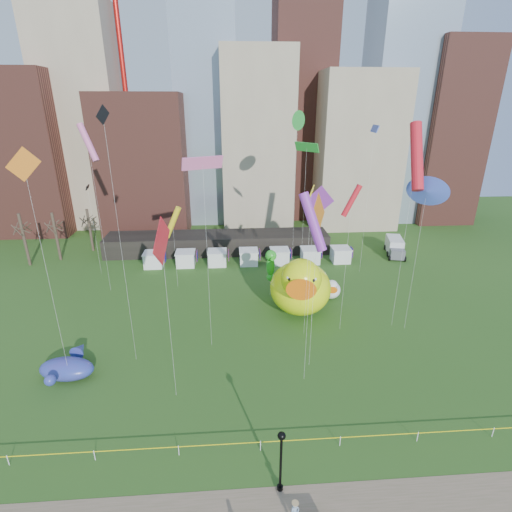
{
  "coord_description": "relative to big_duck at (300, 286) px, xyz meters",
  "views": [
    {
      "loc": [
        -1.82,
        -21.23,
        23.98
      ],
      "look_at": [
        0.3,
        9.03,
        12.0
      ],
      "focal_mm": 27.0,
      "sensor_mm": 36.0,
      "label": 1
    }
  ],
  "objects": [
    {
      "name": "kite_14",
      "position": [
        -0.85,
        -10.39,
        11.61
      ],
      "size": [
        1.93,
        3.34,
        17.28
      ],
      "color": "silver",
      "rests_on": "ground"
    },
    {
      "name": "kite_10",
      "position": [
        -18.1,
        -8.22,
        17.96
      ],
      "size": [
        0.69,
        1.43,
        24.0
      ],
      "color": "silver",
      "rests_on": "ground"
    },
    {
      "name": "kite_12",
      "position": [
        -0.32,
        -4.79,
        12.32
      ],
      "size": [
        1.22,
        3.03,
        16.49
      ],
      "color": "silver",
      "rests_on": "ground"
    },
    {
      "name": "kite_9",
      "position": [
        -24.98,
        7.64,
        16.11
      ],
      "size": [
        2.65,
        2.05,
        21.99
      ],
      "color": "silver",
      "rests_on": "ground"
    },
    {
      "name": "lamppost",
      "position": [
        -5.41,
        -23.29,
        -0.5
      ],
      "size": [
        0.53,
        0.53,
        5.09
      ],
      "color": "black",
      "rests_on": "footpath"
    },
    {
      "name": "vendor_tents",
      "position": [
        -5.44,
        15.91,
        -2.51
      ],
      "size": [
        33.24,
        2.8,
        2.4
      ],
      "color": "white",
      "rests_on": "ground"
    },
    {
      "name": "kite_6",
      "position": [
        -23.41,
        -11.31,
        15.75
      ],
      "size": [
        2.56,
        0.28,
        21.14
      ],
      "color": "silver",
      "rests_on": "ground"
    },
    {
      "name": "caution_tape",
      "position": [
        -6.46,
        -20.09,
        -2.93
      ],
      "size": [
        50.0,
        0.06,
        0.9
      ],
      "color": "white",
      "rests_on": "ground"
    },
    {
      "name": "kite_2",
      "position": [
        -28.07,
        13.71,
        9.4
      ],
      "size": [
        0.57,
        1.85,
        13.47
      ],
      "color": "silver",
      "rests_on": "ground"
    },
    {
      "name": "skyline",
      "position": [
        -4.21,
        40.97,
        17.83
      ],
      "size": [
        101.0,
        23.0,
        68.0
      ],
      "color": "brown",
      "rests_on": "ground"
    },
    {
      "name": "kite_16",
      "position": [
        10.25,
        -3.71,
        15.59
      ],
      "size": [
        1.38,
        3.96,
        22.52
      ],
      "color": "silver",
      "rests_on": "ground"
    },
    {
      "name": "kite_11",
      "position": [
        1.16,
        5.97,
        15.49
      ],
      "size": [
        2.59,
        3.15,
        19.75
      ],
      "color": "silver",
      "rests_on": "ground"
    },
    {
      "name": "small_duck",
      "position": [
        4.67,
        3.43,
        -2.27
      ],
      "size": [
        3.05,
        3.93,
        2.93
      ],
      "rotation": [
        0.0,
        0.0,
        -0.09
      ],
      "color": "white",
      "rests_on": "ground"
    },
    {
      "name": "ground",
      "position": [
        -6.46,
        -20.09,
        -3.61
      ],
      "size": [
        160.0,
        160.0,
        0.0
      ],
      "primitive_type": "plane",
      "color": "#2B551A",
      "rests_on": "ground"
    },
    {
      "name": "kite_15",
      "position": [
        -1.75,
        -12.45,
        11.7
      ],
      "size": [
        2.54,
        2.51,
        17.67
      ],
      "color": "silver",
      "rests_on": "ground"
    },
    {
      "name": "kite_8",
      "position": [
        -13.42,
        -13.79,
        10.73
      ],
      "size": [
        0.77,
        3.65,
        16.33
      ],
      "color": "silver",
      "rests_on": "ground"
    },
    {
      "name": "box_truck",
      "position": [
        19.66,
        18.45,
        -2.2
      ],
      "size": [
        3.8,
        6.82,
        2.74
      ],
      "rotation": [
        0.0,
        0.0,
        -0.23
      ],
      "color": "silver",
      "rests_on": "ground"
    },
    {
      "name": "kite_7",
      "position": [
        1.01,
        -2.4,
        10.76
      ],
      "size": [
        2.83,
        1.96,
        16.24
      ],
      "color": "silver",
      "rests_on": "ground"
    },
    {
      "name": "kite_13",
      "position": [
        11.4,
        11.59,
        17.19
      ],
      "size": [
        0.82,
        3.24,
        21.44
      ],
      "color": "silver",
      "rests_on": "ground"
    },
    {
      "name": "seahorse_purple",
      "position": [
        -1.84,
        1.99,
        0.02
      ],
      "size": [
        1.51,
        1.8,
        5.28
      ],
      "rotation": [
        0.0,
        0.0,
        0.14
      ],
      "color": "silver",
      "rests_on": "ground"
    },
    {
      "name": "bare_trees",
      "position": [
        -36.62,
        20.45,
        0.4
      ],
      "size": [
        8.44,
        6.44,
        8.5
      ],
      "color": "#382B21",
      "rests_on": "ground"
    },
    {
      "name": "kite_1",
      "position": [
        -10.58,
        -6.35,
        15.44
      ],
      "size": [
        3.69,
        2.08,
        19.72
      ],
      "color": "silver",
      "rests_on": "ground"
    },
    {
      "name": "big_duck",
      "position": [
        0.0,
        0.0,
        0.0
      ],
      "size": [
        8.87,
        10.85,
        7.87
      ],
      "rotation": [
        0.0,
        0.0,
        -0.18
      ],
      "color": "#E7FF0D",
      "rests_on": "ground"
    },
    {
      "name": "whale_inflatable",
      "position": [
        -23.84,
        -10.46,
        -2.58
      ],
      "size": [
        5.4,
        6.62,
        2.26
      ],
      "rotation": [
        0.0,
        0.0,
        -0.12
      ],
      "color": "#403695",
      "rests_on": "ground"
    },
    {
      "name": "seahorse_green",
      "position": [
        -3.13,
        4.79,
        1.08
      ],
      "size": [
        1.57,
        1.92,
        6.49
      ],
      "rotation": [
        0.0,
        0.0,
        0.08
      ],
      "color": "silver",
      "rests_on": "ground"
    },
    {
      "name": "pavilion",
      "position": [
        -10.46,
        21.91,
        -2.01
      ],
      "size": [
        38.0,
        6.0,
        3.2
      ],
      "primitive_type": "cube",
      "color": "black",
      "rests_on": "ground"
    },
    {
      "name": "kite_0",
      "position": [
        3.95,
        -4.16,
        11.34
      ],
      "size": [
        2.0,
        0.69,
        16.66
      ],
      "color": "silver",
      "rests_on": "ground"
    },
    {
      "name": "kite_5",
      "position": [
        11.43,
        -4.48,
        12.29
      ],
      "size": [
        2.26,
        2.35,
        17.36
      ],
      "color": "silver",
      "rests_on": "ground"
    },
    {
      "name": "kite_3",
      "position": [
        1.06,
        12.56,
        18.35
      ],
      "size": [
        1.77,
        2.25,
        23.26
      ],
      "color": "silver",
      "rests_on": "ground"
    },
    {
      "name": "kite_4",
      "position": [
        -15.9,
        8.48,
        5.77
      ],
      "size": [
        2.64,
        0.98,
        11.59
      ],
      "color": "silver",
      "rests_on": "ground"
    }
  ]
}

